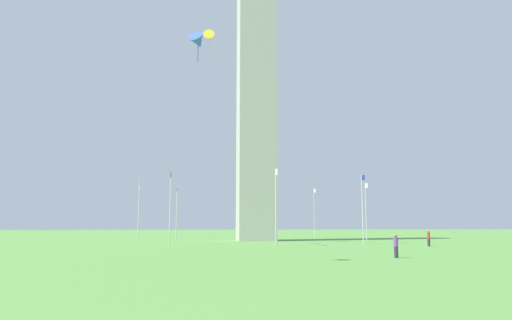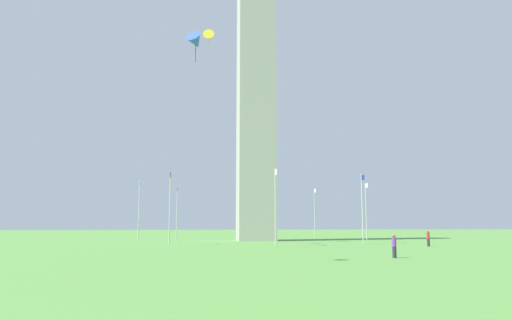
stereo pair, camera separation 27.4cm
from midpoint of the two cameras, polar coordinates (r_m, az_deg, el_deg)
The scene contains 14 objects.
ground_plane at distance 69.30m, azimuth -0.11°, elevation -9.69°, with size 260.00×260.00×0.00m, color #548C3D.
obelisk_monument at distance 72.71m, azimuth -0.11°, elevation 10.05°, with size 5.40×5.40×49.13m.
flagpole_n at distance 52.76m, azimuth 2.28°, elevation -5.23°, with size 1.12×0.14×8.57m.
flagpole_ne at distance 60.56m, azimuth 12.57°, elevation -5.37°, with size 1.12×0.14×8.57m.
flagpole_e at distance 73.31m, azimuth 12.99°, elevation -5.73°, with size 1.12×0.14×8.57m.
flagpole_se at distance 83.09m, azimuth 6.94°, elevation -6.07°, with size 1.12×0.14×8.57m.
flagpole_s at distance 85.79m, azimuth -1.58°, elevation -6.18°, with size 1.12×0.14×8.57m.
flagpole_sw at distance 80.47m, azimuth -9.63°, elevation -5.97°, with size 1.12×0.14×8.57m.
flagpole_w at distance 69.06m, azimuth -14.03°, elevation -5.59°, with size 1.12×0.14×8.57m.
flagpole_nw at distance 56.92m, azimuth -10.42°, elevation -5.29°, with size 1.12×0.14×8.57m.
person_purple_shirt at distance 35.96m, azimuth 16.27°, elevation -9.90°, with size 0.32×0.32×1.70m.
person_red_shirt at distance 55.28m, azimuth 19.92°, elevation -8.85°, with size 0.32×0.32×1.73m.
kite_yellow_delta at distance 64.50m, azimuth -5.77°, elevation 14.51°, with size 1.81×1.63×2.93m.
kite_blue_delta at distance 31.21m, azimuth -7.23°, elevation 13.97°, with size 1.60×1.48×2.03m.
Camera 1 is at (68.64, -9.21, 2.43)m, focal length 33.25 mm.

